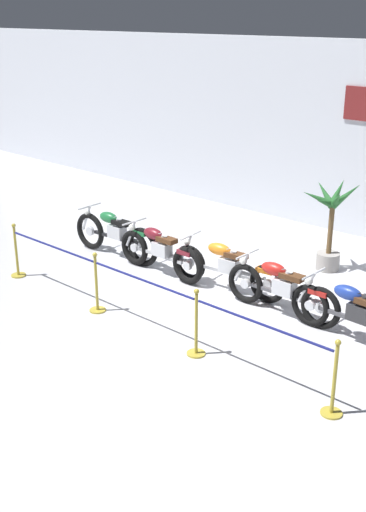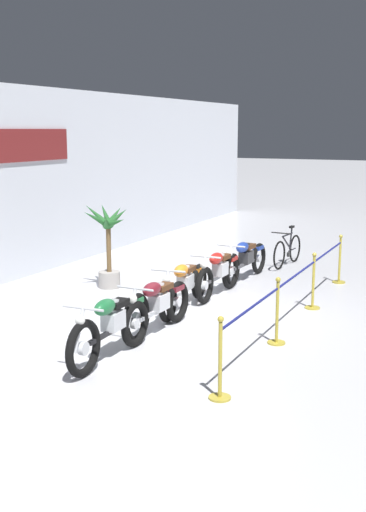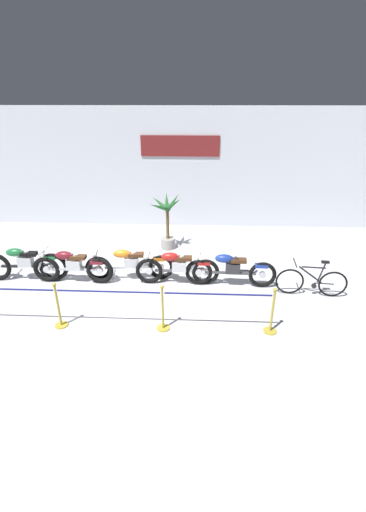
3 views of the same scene
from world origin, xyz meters
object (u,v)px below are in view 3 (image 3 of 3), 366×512
object	(u,v)px
motorcycle_maroon_1	(72,266)
motorcycle_blue_4	(230,269)
stanchion_mid_left	(59,312)
stanchion_mid_right	(163,314)
potted_palm_left_of_row	(167,220)
stanchion_far_left	(49,298)
bicycle	(311,282)
motorcycle_red_3	(177,268)
motorcycle_orange_2	(129,264)
motorcycle_green_0	(24,264)
stanchion_far_right	(272,317)

from	to	relation	value
motorcycle_maroon_1	motorcycle_blue_4	size ratio (longest dim) A/B	0.92
stanchion_mid_left	stanchion_mid_right	size ratio (longest dim) A/B	1.00
potted_palm_left_of_row	motorcycle_blue_4	bearing A→B (deg)	-52.39
stanchion_far_left	motorcycle_maroon_1	bearing A→B (deg)	95.93
bicycle	stanchion_far_left	size ratio (longest dim) A/B	0.25
motorcycle_maroon_1	potted_palm_left_of_row	xyz separation A→B (m)	(2.28, 2.36, 0.48)
motorcycle_red_3	motorcycle_blue_4	xyz separation A→B (m)	(1.37, -0.05, 0.00)
motorcycle_orange_2	motorcycle_blue_4	xyz separation A→B (m)	(2.64, -0.21, 0.01)
stanchion_far_left	stanchion_mid_left	world-z (taller)	same
motorcycle_red_3	potted_palm_left_of_row	bearing A→B (deg)	100.87
stanchion_mid_left	potted_palm_left_of_row	bearing A→B (deg)	65.62
motorcycle_red_3	stanchion_far_left	size ratio (longest dim) A/B	0.32
stanchion_mid_right	motorcycle_red_3	bearing A→B (deg)	84.88
motorcycle_maroon_1	motorcycle_red_3	bearing A→B (deg)	1.05
motorcycle_red_3	potted_palm_left_of_row	distance (m)	2.40
motorcycle_green_0	stanchion_mid_left	world-z (taller)	stanchion_mid_left
bicycle	motorcycle_maroon_1	bearing A→B (deg)	176.48
bicycle	stanchion_far_right	world-z (taller)	stanchion_far_right
motorcycle_blue_4	stanchion_far_right	distance (m)	2.03
potted_palm_left_of_row	motorcycle_green_0	bearing A→B (deg)	-147.28
motorcycle_green_0	stanchion_mid_left	xyz separation A→B (m)	(1.66, -1.95, -0.13)
motorcycle_green_0	stanchion_far_left	world-z (taller)	stanchion_far_left
potted_palm_left_of_row	stanchion_mid_left	size ratio (longest dim) A/B	1.69
motorcycle_orange_2	motorcycle_red_3	size ratio (longest dim) A/B	1.08
bicycle	potted_palm_left_of_row	xyz separation A→B (m)	(-3.77, 2.73, 0.57)
motorcycle_maroon_1	stanchion_far_right	xyz separation A→B (m)	(4.80, -1.90, -0.10)
motorcycle_orange_2	stanchion_far_left	distance (m)	2.47
potted_palm_left_of_row	stanchion_far_right	distance (m)	4.98
motorcycle_orange_2	bicycle	size ratio (longest dim) A/B	1.38
motorcycle_orange_2	stanchion_mid_right	size ratio (longest dim) A/B	2.23
motorcycle_green_0	stanchion_far_right	world-z (taller)	stanchion_far_right
bicycle	motorcycle_blue_4	bearing A→B (deg)	169.08
bicycle	stanchion_far_right	xyz separation A→B (m)	(-1.25, -1.52, -0.01)
motorcycle_green_0	stanchion_far_left	distance (m)	2.47
motorcycle_green_0	bicycle	size ratio (longest dim) A/B	1.36
motorcycle_orange_2	motorcycle_blue_4	distance (m)	2.65
motorcycle_blue_4	potted_palm_left_of_row	world-z (taller)	potted_palm_left_of_row
motorcycle_blue_4	potted_palm_left_of_row	distance (m)	3.01
motorcycle_green_0	potted_palm_left_of_row	size ratio (longest dim) A/B	1.29
motorcycle_maroon_1	stanchion_mid_right	distance (m)	3.18
stanchion_mid_right	potted_palm_left_of_row	bearing A→B (deg)	93.62
stanchion_far_right	motorcycle_red_3	bearing A→B (deg)	136.84
stanchion_far_left	motorcycle_green_0	bearing A→B (deg)	127.73
bicycle	stanchion_mid_right	xyz separation A→B (m)	(-3.50, -1.52, -0.01)
potted_palm_left_of_row	stanchion_far_left	world-z (taller)	potted_palm_left_of_row
stanchion_mid_right	stanchion_far_right	world-z (taller)	same
stanchion_far_left	motorcycle_blue_4	bearing A→B (deg)	25.98
stanchion_mid_left	stanchion_mid_right	xyz separation A→B (m)	(2.20, 0.00, 0.00)
motorcycle_maroon_1	bicycle	world-z (taller)	bicycle
stanchion_far_left	stanchion_far_right	bearing A→B (deg)	-0.00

